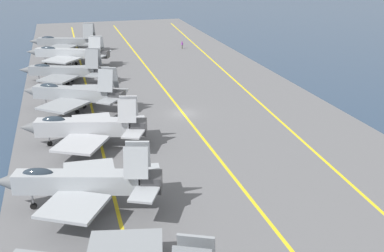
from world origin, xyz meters
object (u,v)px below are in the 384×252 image
parked_jet_sixth (65,71)px  parked_jet_eighth (66,42)px  crew_purple_vest (182,45)px  parked_jet_fifth (74,94)px  parked_jet_seventh (69,53)px  parked_jet_fourth (85,127)px  parked_jet_third (80,182)px

parked_jet_sixth → parked_jet_eighth: parked_jet_eighth is taller
crew_purple_vest → parked_jet_sixth: bearing=131.8°
parked_jet_fifth → parked_jet_eighth: size_ratio=0.95×
parked_jet_sixth → parked_jet_seventh: bearing=-4.8°
parked_jet_fifth → parked_jet_fourth: bearing=-177.3°
parked_jet_sixth → parked_jet_eighth: (28.12, -0.96, 0.03)m
parked_jet_fourth → crew_purple_vest: 59.54m
parked_jet_fourth → parked_jet_sixth: bearing=3.2°
parked_jet_fifth → parked_jet_sixth: parked_jet_fifth is taller
parked_jet_fifth → parked_jet_eighth: parked_jet_fifth is taller
parked_jet_fourth → parked_jet_eighth: bearing=0.7°
parked_jet_sixth → parked_jet_eighth: 28.14m
parked_jet_fourth → parked_jet_third: bearing=174.9°
parked_jet_seventh → crew_purple_vest: (11.02, -25.99, -1.61)m
parked_jet_sixth → parked_jet_seventh: parked_jet_sixth is taller
parked_jet_seventh → parked_jet_fifth: bearing=179.7°
crew_purple_vest → parked_jet_third: bearing=158.7°
parked_jet_third → parked_jet_seventh: (57.89, -0.82, -0.15)m
parked_jet_third → parked_jet_fourth: bearing=-5.1°
parked_jet_fourth → parked_jet_sixth: (29.56, 1.64, -0.12)m
parked_jet_third → parked_jet_fifth: bearing=-1.3°
parked_jet_seventh → parked_jet_eighth: (14.91, 0.16, -0.35)m
parked_jet_fifth → parked_jet_seventh: (28.87, -0.14, 0.05)m
parked_jet_third → parked_jet_sixth: (44.68, 0.30, -0.52)m
parked_jet_fourth → crew_purple_vest: parked_jet_fourth is taller
parked_jet_sixth → parked_jet_seventh: (13.21, -1.11, 0.38)m
parked_jet_third → parked_jet_fifth: 29.03m
parked_jet_fourth → parked_jet_eighth: size_ratio=0.93×
parked_jet_fifth → parked_jet_seventh: size_ratio=0.91×
parked_jet_fourth → parked_jet_eighth: parked_jet_eighth is taller
parked_jet_fourth → crew_purple_vest: size_ratio=8.46×
parked_jet_fifth → parked_jet_seventh: bearing=-0.3°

